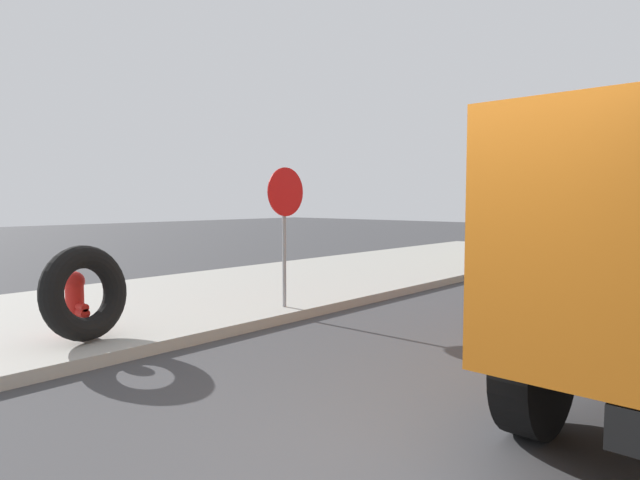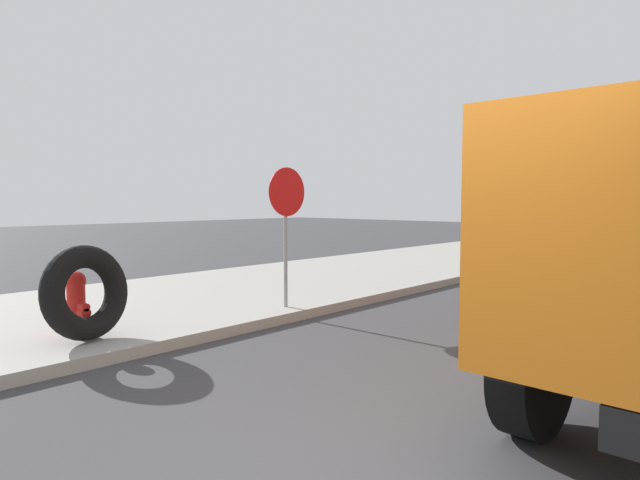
{
  "view_description": "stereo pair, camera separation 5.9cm",
  "coord_description": "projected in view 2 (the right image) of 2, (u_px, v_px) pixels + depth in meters",
  "views": [
    {
      "loc": [
        -2.55,
        -1.64,
        1.83
      ],
      "look_at": [
        2.14,
        2.53,
        1.37
      ],
      "focal_mm": 30.25,
      "sensor_mm": 36.0,
      "label": 1
    },
    {
      "loc": [
        -2.51,
        -1.68,
        1.83
      ],
      "look_at": [
        2.14,
        2.53,
        1.37
      ],
      "focal_mm": 30.25,
      "sensor_mm": 36.0,
      "label": 2
    }
  ],
  "objects": [
    {
      "name": "loose_tire",
      "position": [
        86.0,
        293.0,
        6.43
      ],
      "size": [
        1.21,
        0.65,
        1.17
      ],
      "primitive_type": "torus",
      "rotation": [
        1.44,
        0.0,
        0.21
      ],
      "color": "black",
      "rests_on": "sidewalk_curb"
    },
    {
      "name": "fire_hydrant",
      "position": [
        76.0,
        301.0,
        6.74
      ],
      "size": [
        0.25,
        0.57,
        0.8
      ],
      "color": "red",
      "rests_on": "sidewalk_curb"
    },
    {
      "name": "sidewalk_curb",
      "position": [
        5.0,
        328.0,
        7.47
      ],
      "size": [
        36.0,
        5.0,
        0.15
      ],
      "primitive_type": "cube",
      "color": "#99968E",
      "rests_on": "ground"
    },
    {
      "name": "stop_sign",
      "position": [
        286.0,
        211.0,
        8.43
      ],
      "size": [
        0.76,
        0.08,
        2.2
      ],
      "color": "gray",
      "rests_on": "sidewalk_curb"
    }
  ]
}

